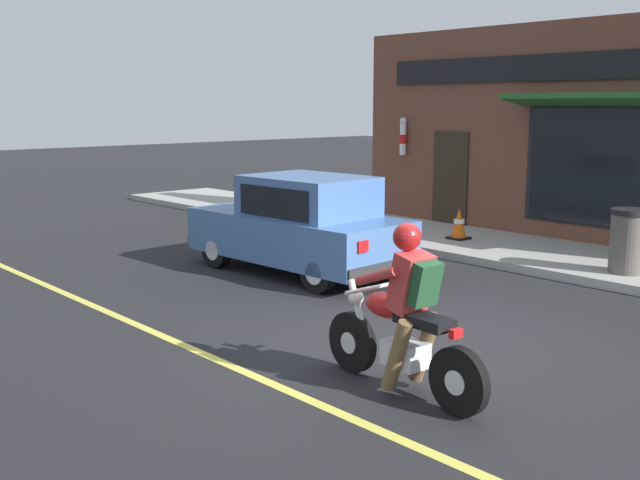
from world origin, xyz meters
name	(u,v)px	position (x,y,z in m)	size (l,w,h in m)	color
ground_plane	(406,348)	(0.00, 0.00, 0.00)	(80.00, 80.00, 0.00)	black
sidewalk_curb	(477,244)	(5.43, 3.00, 0.07)	(2.60, 22.00, 0.14)	#9E9B93
lane_stripe	(129,321)	(-1.80, 3.00, 0.00)	(0.12, 19.80, 0.01)	#D1C64C
storefront_building	(584,135)	(6.96, 1.80, 2.11)	(1.25, 10.33, 4.20)	brown
motorcycle_with_rider	(404,323)	(-1.02, -0.85, 0.68)	(0.58, 2.02, 1.62)	black
car_hatchback	(300,226)	(1.58, 3.64, 0.77)	(1.80, 3.85, 1.57)	black
trash_bin	(628,241)	(4.85, -0.16, 0.64)	(0.56, 0.56, 0.98)	#514C47
traffic_cone	(459,224)	(5.30, 3.34, 0.43)	(0.36, 0.36, 0.60)	black
fire_hydrant	(330,205)	(4.63, 6.23, 0.57)	(0.36, 0.24, 0.88)	red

